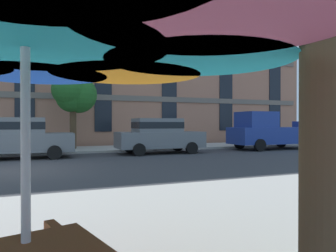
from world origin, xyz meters
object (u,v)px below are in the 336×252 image
at_px(sedan_gray, 19,137).
at_px(patio_umbrella, 25,11).
at_px(pickup_blue, 268,132).
at_px(sedan_gray_midblock, 159,135).
at_px(street_tree_middle, 73,94).

xyz_separation_m(sedan_gray, patio_umbrella, (0.92, -12.70, 1.29)).
relative_size(pickup_blue, patio_umbrella, 1.28).
distance_m(sedan_gray_midblock, street_tree_middle, 5.58).
bearing_deg(street_tree_middle, sedan_gray_midblock, -40.20).
distance_m(pickup_blue, patio_umbrella, 17.79).
height_order(sedan_gray, pickup_blue, pickup_blue).
distance_m(sedan_gray_midblock, pickup_blue, 6.87).
distance_m(sedan_gray_midblock, patio_umbrella, 13.91).
xyz_separation_m(sedan_gray, sedan_gray_midblock, (6.44, 0.00, 0.00)).
bearing_deg(pickup_blue, sedan_gray, -180.00).
bearing_deg(sedan_gray, street_tree_middle, 52.45).
distance_m(sedan_gray, sedan_gray_midblock, 6.44).
bearing_deg(street_tree_middle, pickup_blue, -17.03).
bearing_deg(sedan_gray_midblock, patio_umbrella, -113.52).
height_order(pickup_blue, street_tree_middle, street_tree_middle).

